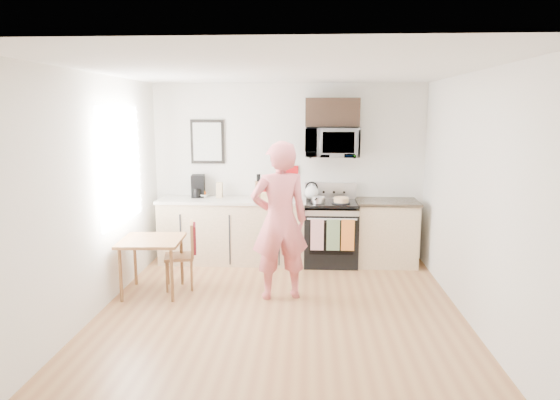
# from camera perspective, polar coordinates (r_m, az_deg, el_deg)

# --- Properties ---
(floor) EXTENTS (4.60, 4.60, 0.00)m
(floor) POSITION_cam_1_polar(r_m,az_deg,el_deg) (5.54, -0.09, -13.23)
(floor) COLOR #905B38
(floor) RESTS_ON ground
(back_wall) EXTENTS (4.00, 0.04, 2.60)m
(back_wall) POSITION_cam_1_polar(r_m,az_deg,el_deg) (7.44, 0.94, 3.20)
(back_wall) COLOR silver
(back_wall) RESTS_ON floor
(front_wall) EXTENTS (4.00, 0.04, 2.60)m
(front_wall) POSITION_cam_1_polar(r_m,az_deg,el_deg) (2.94, -2.73, -7.67)
(front_wall) COLOR silver
(front_wall) RESTS_ON floor
(left_wall) EXTENTS (0.04, 4.60, 2.60)m
(left_wall) POSITION_cam_1_polar(r_m,az_deg,el_deg) (5.65, -20.80, 0.32)
(left_wall) COLOR silver
(left_wall) RESTS_ON floor
(right_wall) EXTENTS (0.04, 4.60, 2.60)m
(right_wall) POSITION_cam_1_polar(r_m,az_deg,el_deg) (5.43, 21.47, -0.09)
(right_wall) COLOR silver
(right_wall) RESTS_ON floor
(ceiling) EXTENTS (4.00, 4.60, 0.04)m
(ceiling) POSITION_cam_1_polar(r_m,az_deg,el_deg) (5.10, -0.10, 14.66)
(ceiling) COLOR white
(ceiling) RESTS_ON back_wall
(window) EXTENTS (0.06, 1.40, 1.50)m
(window) POSITION_cam_1_polar(r_m,az_deg,el_deg) (6.33, -17.72, 3.78)
(window) COLOR silver
(window) RESTS_ON left_wall
(cabinet_left) EXTENTS (2.10, 0.60, 0.90)m
(cabinet_left) POSITION_cam_1_polar(r_m,az_deg,el_deg) (7.37, -5.41, -3.63)
(cabinet_left) COLOR tan
(cabinet_left) RESTS_ON floor
(countertop_left) EXTENTS (2.14, 0.64, 0.04)m
(countertop_left) POSITION_cam_1_polar(r_m,az_deg,el_deg) (7.28, -5.47, -0.03)
(countertop_left) COLOR beige
(countertop_left) RESTS_ON cabinet_left
(cabinet_right) EXTENTS (0.84, 0.60, 0.90)m
(cabinet_right) POSITION_cam_1_polar(r_m,az_deg,el_deg) (7.38, 12.01, -3.80)
(cabinet_right) COLOR tan
(cabinet_right) RESTS_ON floor
(countertop_right) EXTENTS (0.88, 0.64, 0.04)m
(countertop_right) POSITION_cam_1_polar(r_m,az_deg,el_deg) (7.28, 12.15, -0.20)
(countertop_right) COLOR black
(countertop_right) RESTS_ON cabinet_right
(range) EXTENTS (0.76, 0.70, 1.16)m
(range) POSITION_cam_1_polar(r_m,az_deg,el_deg) (7.28, 5.79, -3.92)
(range) COLOR black
(range) RESTS_ON floor
(microwave) EXTENTS (0.76, 0.51, 0.42)m
(microwave) POSITION_cam_1_polar(r_m,az_deg,el_deg) (7.18, 5.94, 6.58)
(microwave) COLOR #BABABF
(microwave) RESTS_ON back_wall
(upper_cabinet) EXTENTS (0.76, 0.35, 0.40)m
(upper_cabinet) POSITION_cam_1_polar(r_m,az_deg,el_deg) (7.21, 5.99, 9.94)
(upper_cabinet) COLOR black
(upper_cabinet) RESTS_ON back_wall
(wall_art) EXTENTS (0.50, 0.04, 0.65)m
(wall_art) POSITION_cam_1_polar(r_m,az_deg,el_deg) (7.52, -8.30, 6.61)
(wall_art) COLOR black
(wall_art) RESTS_ON back_wall
(wall_trivet) EXTENTS (0.20, 0.02, 0.20)m
(wall_trivet) POSITION_cam_1_polar(r_m,az_deg,el_deg) (7.42, 1.32, 3.18)
(wall_trivet) COLOR #AA0E13
(wall_trivet) RESTS_ON back_wall
(person) EXTENTS (0.77, 0.60, 1.87)m
(person) POSITION_cam_1_polar(r_m,az_deg,el_deg) (5.82, -0.04, -2.40)
(person) COLOR #C23546
(person) RESTS_ON floor
(dining_table) EXTENTS (0.72, 0.72, 0.68)m
(dining_table) POSITION_cam_1_polar(r_m,az_deg,el_deg) (6.24, -14.46, -5.05)
(dining_table) COLOR brown
(dining_table) RESTS_ON floor
(chair) EXTENTS (0.46, 0.42, 0.84)m
(chair) POSITION_cam_1_polar(r_m,az_deg,el_deg) (6.35, -10.43, -5.17)
(chair) COLOR brown
(chair) RESTS_ON floor
(knife_block) EXTENTS (0.14, 0.17, 0.24)m
(knife_block) POSITION_cam_1_polar(r_m,az_deg,el_deg) (7.34, -2.40, 1.20)
(knife_block) COLOR brown
(knife_block) RESTS_ON countertop_left
(utensil_crock) EXTENTS (0.12, 0.12, 0.35)m
(utensil_crock) POSITION_cam_1_polar(r_m,az_deg,el_deg) (7.31, -1.68, 1.33)
(utensil_crock) COLOR #AA0E13
(utensil_crock) RESTS_ON countertop_left
(fruit_bowl) EXTENTS (0.23, 0.23, 0.10)m
(fruit_bowl) POSITION_cam_1_polar(r_m,az_deg,el_deg) (7.47, -8.91, 0.62)
(fruit_bowl) COLOR white
(fruit_bowl) RESTS_ON countertop_left
(milk_carton) EXTENTS (0.09, 0.09, 0.22)m
(milk_carton) POSITION_cam_1_polar(r_m,az_deg,el_deg) (7.39, -6.93, 1.13)
(milk_carton) COLOR tan
(milk_carton) RESTS_ON countertop_left
(coffee_maker) EXTENTS (0.21, 0.29, 0.33)m
(coffee_maker) POSITION_cam_1_polar(r_m,az_deg,el_deg) (7.48, -9.36, 1.51)
(coffee_maker) COLOR black
(coffee_maker) RESTS_ON countertop_left
(bread_bag) EXTENTS (0.36, 0.20, 0.12)m
(bread_bag) POSITION_cam_1_polar(r_m,az_deg,el_deg) (7.03, -0.82, 0.34)
(bread_bag) COLOR tan
(bread_bag) RESTS_ON countertop_left
(cake) EXTENTS (0.26, 0.26, 0.08)m
(cake) POSITION_cam_1_polar(r_m,az_deg,el_deg) (7.03, 7.01, -0.04)
(cake) COLOR black
(cake) RESTS_ON range
(kettle) EXTENTS (0.21, 0.21, 0.26)m
(kettle) POSITION_cam_1_polar(r_m,az_deg,el_deg) (7.28, 3.63, 0.94)
(kettle) COLOR white
(kettle) RESTS_ON range
(pot) EXTENTS (0.18, 0.31, 0.09)m
(pot) POSITION_cam_1_polar(r_m,az_deg,el_deg) (7.00, 4.38, 0.01)
(pot) COLOR #BABABF
(pot) RESTS_ON range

